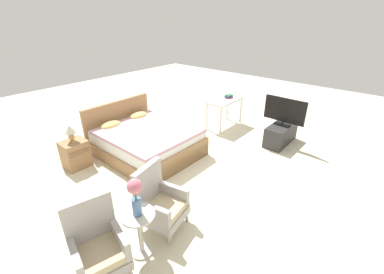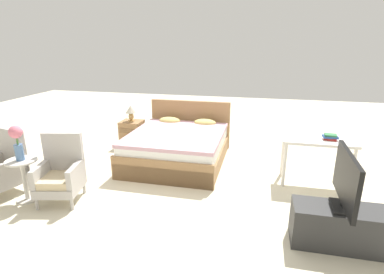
{
  "view_description": "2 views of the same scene",
  "coord_description": "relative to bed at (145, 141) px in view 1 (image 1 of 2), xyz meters",
  "views": [
    {
      "loc": [
        -3.12,
        -2.77,
        2.69
      ],
      "look_at": [
        0.1,
        -0.03,
        0.63
      ],
      "focal_mm": 24.0,
      "sensor_mm": 36.0,
      "label": 1
    },
    {
      "loc": [
        1.26,
        -3.94,
        2.11
      ],
      "look_at": [
        0.32,
        0.15,
        0.78
      ],
      "focal_mm": 28.0,
      "sensor_mm": 36.0,
      "label": 2
    }
  ],
  "objects": [
    {
      "name": "tv_flatscreen",
      "position": [
        2.3,
        -1.95,
        0.47
      ],
      "size": [
        0.21,
        0.91,
        0.61
      ],
      "color": "black",
      "rests_on": "tv_stand"
    },
    {
      "name": "nightstand",
      "position": [
        -1.19,
        0.63,
        -0.03
      ],
      "size": [
        0.44,
        0.41,
        0.53
      ],
      "color": "#997047",
      "rests_on": "ground_plane"
    },
    {
      "name": "ground_plane",
      "position": [
        0.14,
        -1.05,
        -0.3
      ],
      "size": [
        16.0,
        16.0,
        0.0
      ],
      "primitive_type": "plane",
      "color": "beige"
    },
    {
      "name": "flower_vase",
      "position": [
        -1.67,
        -1.88,
        0.6
      ],
      "size": [
        0.17,
        0.17,
        0.48
      ],
      "color": "#4C709E",
      "rests_on": "side_table"
    },
    {
      "name": "side_table",
      "position": [
        -1.67,
        -1.88,
        0.08
      ],
      "size": [
        0.4,
        0.4,
        0.6
      ],
      "color": "beige",
      "rests_on": "ground_plane"
    },
    {
      "name": "table_lamp",
      "position": [
        -1.19,
        0.63,
        0.45
      ],
      "size": [
        0.22,
        0.22,
        0.33
      ],
      "color": "tan",
      "rests_on": "nightstand"
    },
    {
      "name": "armchair_by_window_left",
      "position": [
        -2.13,
        -1.73,
        0.08
      ],
      "size": [
        0.66,
        0.66,
        0.92
      ],
      "color": "#ADA8A3",
      "rests_on": "ground_plane"
    },
    {
      "name": "book_stack",
      "position": [
        2.45,
        -0.43,
        0.47
      ],
      "size": [
        0.21,
        0.16,
        0.08
      ],
      "color": "#AD2823",
      "rests_on": "vanity_desk"
    },
    {
      "name": "armchair_by_window_right",
      "position": [
        -1.21,
        -1.73,
        0.08
      ],
      "size": [
        0.64,
        0.64,
        0.92
      ],
      "color": "#ADA8A3",
      "rests_on": "ground_plane"
    },
    {
      "name": "tv_stand",
      "position": [
        2.3,
        -1.95,
        -0.07
      ],
      "size": [
        0.96,
        0.4,
        0.45
      ],
      "color": "#2D2D2D",
      "rests_on": "ground_plane"
    },
    {
      "name": "bed",
      "position": [
        0.0,
        0.0,
        0.0
      ],
      "size": [
        1.66,
        1.97,
        0.96
      ],
      "color": "#997047",
      "rests_on": "ground_plane"
    },
    {
      "name": "vanity_desk",
      "position": [
        2.29,
        -0.43,
        0.32
      ],
      "size": [
        1.04,
        0.52,
        0.73
      ],
      "color": "silver",
      "rests_on": "ground_plane"
    }
  ]
}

